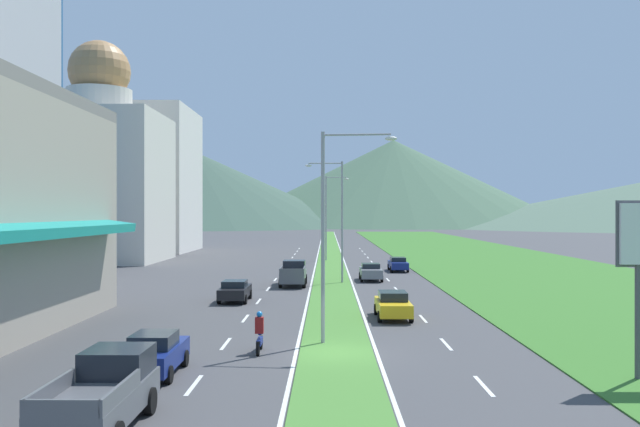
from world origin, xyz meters
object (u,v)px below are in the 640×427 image
Objects in this scene: car_1 at (371,272)px; car_3 at (393,305)px; pickup_truck_0 at (104,393)px; motorcycle_rider at (259,335)px; car_0 at (155,353)px; pickup_truck_1 at (294,274)px; street_lamp_mid at (338,214)px; street_lamp_near at (331,221)px; car_4 at (235,290)px; street_lamp_far at (328,213)px; car_2 at (398,264)px.

car_3 is (-0.12, -21.20, -0.01)m from car_1.
pickup_truck_0 reaches higher than motorcycle_rider.
car_0 is at bearing -37.50° from car_3.
pickup_truck_1 is at bearing -59.58° from car_1.
street_lamp_near is at bearing -91.66° from street_lamp_mid.
car_3 is 2.24× the size of motorcycle_rider.
car_0 is at bearing 173.18° from pickup_truck_1.
car_3 is (3.59, 7.49, -4.91)m from street_lamp_near.
street_lamp_mid reaches higher than pickup_truck_0.
car_3 is 1.00× the size of car_4.
car_1 is 0.80× the size of pickup_truck_0.
car_1 is 2.16× the size of motorcycle_rider.
car_1 is 7.78m from pickup_truck_1.
car_3 is at bearing -27.38° from pickup_truck_0.
pickup_truck_0 is (-6.47, -65.17, -5.08)m from street_lamp_far.
street_lamp_near is at bearing -58.84° from motorcycle_rider.
street_lamp_far is 2.39× the size of car_4.
street_lamp_far reaches higher than car_0.
motorcycle_rider reaches higher than car_1.
motorcycle_rider reaches higher than car_4.
car_1 is at bearing 179.69° from car_3.
street_lamp_near is 53.14m from street_lamp_far.
car_4 is at bearing -99.54° from street_lamp_far.
street_lamp_near is at bearing -48.56° from car_0.
street_lamp_far is 55.38m from motorcycle_rider.
pickup_truck_0 is at bearing -15.23° from car_2.
car_0 is 2.15× the size of motorcycle_rider.
car_4 is at bearing 160.76° from pickup_truck_1.
street_lamp_mid is at bearing 88.34° from street_lamp_near.
motorcycle_rider is (-10.29, -40.08, -0.00)m from car_2.
street_lamp_near reaches higher than car_3.
pickup_truck_1 is at bearing 96.91° from street_lamp_near.
car_3 is 12.41m from car_4.
street_lamp_far is 2.47× the size of car_1.
street_lamp_mid reaches higher than motorcycle_rider.
pickup_truck_0 is (-0.00, -26.73, 0.23)m from car_4.
street_lamp_near reaches higher than motorcycle_rider.
car_1 is 10.10m from car_2.
car_2 is 0.84× the size of pickup_truck_1.
motorcycle_rider is at bearing 179.71° from pickup_truck_1.
pickup_truck_1 reaches higher than car_4.
car_4 is (0.16, 20.58, -0.05)m from car_0.
car_2 is 1.02× the size of car_4.
street_lamp_near is at bearing -28.43° from pickup_truck_0.
pickup_truck_1 is at bearing -37.10° from car_2.
car_0 is at bearing -102.90° from street_lamp_mid.
pickup_truck_1 is at bearing -95.94° from street_lamp_far.
car_2 is 27.17m from car_4.
street_lamp_mid is 1.94× the size of pickup_truck_0.
car_1 is at bearing 82.63° from street_lamp_near.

